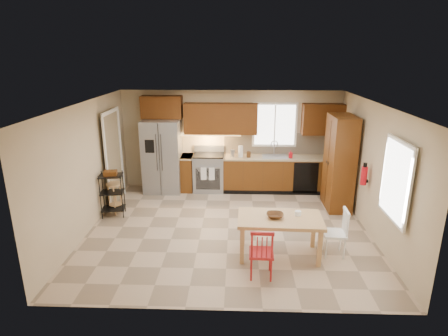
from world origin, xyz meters
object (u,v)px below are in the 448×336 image
Objects in this scene: pantry at (339,163)px; table_bowl at (275,218)px; dining_table at (279,237)px; utility_cart at (112,194)px; refrigerator at (162,156)px; chair_red at (261,252)px; bar_stool at (115,198)px; table_jar at (298,214)px; fire_extinguisher at (364,176)px; chair_white at (334,233)px; soap_bottle at (291,154)px; range_stove at (209,173)px.

table_bowl is at bearing -126.48° from pantry.
utility_cart is (-3.40, 1.55, 0.13)m from dining_table.
refrigerator is 1.27× the size of dining_table.
chair_red is (-1.88, -2.84, -0.63)m from pantry.
pantry is 3.07× the size of bar_stool.
table_bowl is 0.41m from table_jar.
fire_extinguisher reaches higher than chair_white.
pantry is at bearing 53.52° from table_bowl.
bar_stool is (-0.80, -1.42, -0.57)m from refrigerator.
dining_table is 2.09× the size of bar_stool.
chair_red is at bearing -103.93° from soap_bottle.
soap_bottle is 1.31m from pantry.
dining_table is 3.74m from utility_cart.
table_bowl is (-1.62, -2.19, -0.34)m from pantry.
range_stove is at bearing 161.71° from pantry.
fire_extinguisher reaches higher than dining_table.
refrigerator is 1.90× the size of utility_cart.
soap_bottle is at bearing -0.45° from refrigerator.
fire_extinguisher is 0.53× the size of bar_stool.
bar_stool is at bearing -119.42° from refrigerator.
refrigerator is 4.10m from dining_table.
chair_red is 2.90× the size of table_bowl.
table_bowl is at bearing -102.18° from soap_bottle.
table_jar is (0.66, 0.74, 0.31)m from chair_red.
soap_bottle is 0.23× the size of chair_red.
pantry reaches higher than refrigerator.
bar_stool is (-4.93, -0.49, -0.71)m from pantry.
range_stove is 2.45m from bar_stool.
fire_extinguisher reaches higher than utility_cart.
soap_bottle is at bearing 12.01° from utility_cart.
table_bowl is (-0.67, -3.09, -0.29)m from soap_bottle.
range_stove reaches higher than dining_table.
fire_extinguisher is 0.38× the size of utility_cart.
table_jar is at bearing 88.41° from chair_white.
soap_bottle reaches higher than range_stove.
fire_extinguisher is 2.18m from table_bowl.
pantry is 2.30m from chair_white.
chair_red is 1.23× the size of bar_stool.
range_stove is at bearing 108.05° from chair_red.
pantry reaches higher than fire_extinguisher.
soap_bottle is at bearing -2.40° from range_stove.
dining_table is 1.49× the size of utility_cart.
table_jar is at bearing -46.01° from refrigerator.
soap_bottle is 0.13× the size of dining_table.
refrigerator is at bearing 131.87° from dining_table.
range_stove is 2.56× the size of fire_extinguisher.
bar_stool is at bearing 144.46° from chair_red.
fire_extinguisher reaches higher than range_stove.
bar_stool is (-5.13, 0.56, -0.76)m from fire_extinguisher.
soap_bottle reaches higher than chair_red.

